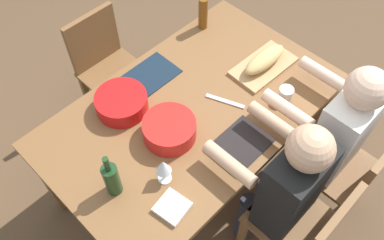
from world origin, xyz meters
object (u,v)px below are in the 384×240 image
at_px(napkin_stack, 172,207).
at_px(beer_bottle, 203,13).
at_px(dining_table, 192,117).
at_px(serving_bowl_pasta, 121,102).
at_px(diner_far_left, 335,131).
at_px(chair_near_center, 107,64).
at_px(cutting_board, 263,66).
at_px(wine_glass, 163,167).
at_px(chair_far_left, 351,171).
at_px(diner_far_center, 284,185).
at_px(serving_bowl_greens, 169,129).
at_px(chair_far_center, 305,226).
at_px(bread_loaf, 265,60).
at_px(cup_far_left, 285,94).
at_px(wine_bottle, 112,179).

bearing_deg(napkin_stack, beer_bottle, -142.90).
distance_m(dining_table, serving_bowl_pasta, 0.41).
height_order(diner_far_left, napkin_stack, diner_far_left).
height_order(diner_far_left, chair_near_center, diner_far_left).
xyz_separation_m(dining_table, cutting_board, (-0.52, 0.09, 0.09)).
height_order(chair_near_center, wine_glass, wine_glass).
xyz_separation_m(chair_far_left, cutting_board, (-0.07, -0.74, 0.27)).
xyz_separation_m(diner_far_center, serving_bowl_greens, (0.21, -0.60, 0.10)).
bearing_deg(cutting_board, chair_far_center, 54.83).
bearing_deg(bread_loaf, chair_far_left, 84.95).
height_order(chair_far_left, bread_loaf, same).
height_order(chair_far_center, napkin_stack, chair_far_center).
relative_size(dining_table, serving_bowl_pasta, 5.78).
height_order(wine_glass, napkin_stack, wine_glass).
height_order(diner_far_center, bread_loaf, diner_far_center).
height_order(dining_table, wine_glass, wine_glass).
bearing_deg(beer_bottle, bread_loaf, 89.07).
bearing_deg(serving_bowl_greens, beer_bottle, -147.98).
distance_m(cutting_board, bread_loaf, 0.06).
bearing_deg(chair_far_center, cutting_board, -125.17).
bearing_deg(diner_far_center, diner_far_left, 180.00).
height_order(serving_bowl_pasta, wine_glass, wine_glass).
relative_size(diner_far_left, chair_far_center, 1.41).
relative_size(chair_near_center, napkin_stack, 6.07).
xyz_separation_m(diner_far_center, bread_loaf, (-0.52, -0.56, 0.11)).
distance_m(bread_loaf, beer_bottle, 0.51).
xyz_separation_m(chair_far_left, serving_bowl_pasta, (0.73, -1.11, 0.31)).
xyz_separation_m(serving_bowl_pasta, napkin_stack, (0.22, 0.62, -0.04)).
height_order(dining_table, serving_bowl_pasta, serving_bowl_pasta).
bearing_deg(dining_table, wine_glass, 27.26).
relative_size(chair_near_center, serving_bowl_pasta, 2.96).
relative_size(diner_far_left, cutting_board, 3.00).
bearing_deg(cup_far_left, wine_glass, -8.14).
distance_m(serving_bowl_greens, serving_bowl_pasta, 0.32).
relative_size(bread_loaf, wine_bottle, 1.10).
bearing_deg(serving_bowl_pasta, diner_far_left, 128.18).
bearing_deg(cup_far_left, chair_far_left, 95.00).
distance_m(serving_bowl_greens, beer_bottle, 0.88).
height_order(dining_table, wine_bottle, wine_bottle).
distance_m(serving_bowl_pasta, bread_loaf, 0.87).
bearing_deg(chair_far_center, chair_far_left, 180.00).
bearing_deg(chair_near_center, beer_bottle, 142.48).
bearing_deg(cutting_board, dining_table, -9.54).
distance_m(chair_far_center, serving_bowl_greens, 0.88).
bearing_deg(beer_bottle, wine_bottle, 23.68).
height_order(chair_near_center, serving_bowl_greens, same).
relative_size(chair_far_left, diner_far_center, 0.71).
relative_size(cutting_board, cup_far_left, 4.67).
bearing_deg(cutting_board, serving_bowl_pasta, -24.74).
xyz_separation_m(diner_far_left, beer_bottle, (-0.07, -1.07, 0.15)).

